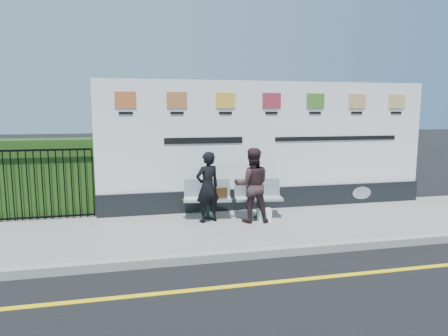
% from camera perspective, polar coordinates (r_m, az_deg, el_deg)
% --- Properties ---
extents(ground, '(80.00, 80.00, 0.00)m').
position_cam_1_polar(ground, '(6.27, 13.87, -14.96)').
color(ground, black).
extents(pavement, '(14.00, 3.00, 0.12)m').
position_cam_1_polar(pavement, '(8.42, 6.20, -8.27)').
color(pavement, gray).
rests_on(pavement, ground).
extents(kerb, '(14.00, 0.18, 0.14)m').
position_cam_1_polar(kerb, '(7.09, 10.21, -11.48)').
color(kerb, gray).
rests_on(kerb, ground).
extents(yellow_line, '(14.00, 0.10, 0.01)m').
position_cam_1_polar(yellow_line, '(6.27, 13.87, -14.93)').
color(yellow_line, yellow).
rests_on(yellow_line, ground).
extents(billboard, '(8.00, 0.30, 3.00)m').
position_cam_1_polar(billboard, '(9.57, 6.54, 2.03)').
color(billboard, black).
rests_on(billboard, pavement).
extents(hedge, '(2.35, 0.70, 1.70)m').
position_cam_1_polar(hedge, '(9.74, -24.00, -1.20)').
color(hedge, '#224615').
rests_on(hedge, pavement).
extents(railing, '(2.05, 0.06, 1.54)m').
position_cam_1_polar(railing, '(9.31, -24.50, -2.13)').
color(railing, black).
rests_on(railing, pavement).
extents(bench, '(2.18, 0.88, 0.46)m').
position_cam_1_polar(bench, '(8.71, 1.31, -5.71)').
color(bench, '#B6BCBF').
rests_on(bench, pavement).
extents(woman_left, '(0.63, 0.52, 1.49)m').
position_cam_1_polar(woman_left, '(8.32, -2.37, -2.73)').
color(woman_left, black).
rests_on(woman_left, pavement).
extents(woman_right, '(0.83, 0.69, 1.56)m').
position_cam_1_polar(woman_right, '(8.34, 4.03, -2.45)').
color(woman_right, '#342124').
rests_on(woman_right, pavement).
extents(handbag_brown, '(0.30, 0.15, 0.22)m').
position_cam_1_polar(handbag_brown, '(8.61, -0.53, -3.55)').
color(handbag_brown, '#32200E').
rests_on(handbag_brown, bench).
extents(carrier_bag_white, '(0.28, 0.17, 0.28)m').
position_cam_1_polar(carrier_bag_white, '(8.51, 5.80, -6.70)').
color(carrier_bag_white, white).
rests_on(carrier_bag_white, pavement).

